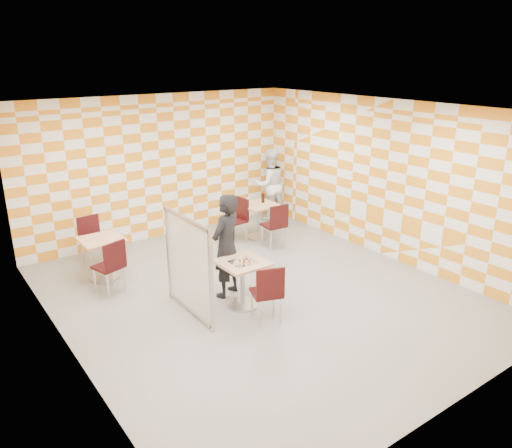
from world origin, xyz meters
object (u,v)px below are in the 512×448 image
(chair_second_side, at_px, (238,216))
(main_table, at_px, (243,276))
(empty_table, at_px, (102,252))
(chair_main_front, at_px, (268,290))
(second_table, at_px, (259,215))
(chair_second_front, at_px, (276,222))
(man_white, at_px, (270,184))
(soda_bottle, at_px, (263,198))
(sport_bottle, at_px, (247,200))
(partition, at_px, (188,266))
(chair_empty_near, at_px, (112,263))
(man_dark, at_px, (226,246))
(chair_empty_far, at_px, (92,237))

(chair_second_side, bearing_deg, main_table, -122.47)
(empty_table, bearing_deg, chair_main_front, -64.27)
(second_table, distance_m, empty_table, 3.42)
(chair_second_front, xyz_separation_m, man_white, (1.03, 1.57, 0.30))
(soda_bottle, bearing_deg, man_white, 45.81)
(sport_bottle, bearing_deg, chair_second_front, -80.08)
(empty_table, relative_size, soda_bottle, 3.26)
(chair_main_front, distance_m, soda_bottle, 3.74)
(man_white, bearing_deg, partition, 49.80)
(chair_second_front, distance_m, chair_second_side, 0.88)
(chair_main_front, height_order, man_white, man_white)
(second_table, distance_m, chair_empty_near, 3.57)
(man_dark, relative_size, soda_bottle, 7.43)
(partition, distance_m, soda_bottle, 3.62)
(main_table, bearing_deg, partition, 161.56)
(second_table, height_order, chair_empty_far, chair_empty_far)
(chair_empty_near, distance_m, soda_bottle, 3.73)
(man_white, bearing_deg, man_dark, 54.48)
(empty_table, xyz_separation_m, man_dark, (1.42, -1.78, 0.35))
(main_table, bearing_deg, empty_table, 122.15)
(chair_empty_far, height_order, partition, partition)
(chair_second_side, relative_size, partition, 0.60)
(chair_second_side, bearing_deg, sport_bottle, 6.21)
(chair_empty_near, xyz_separation_m, soda_bottle, (3.63, 0.77, 0.31))
(chair_empty_near, relative_size, soda_bottle, 4.02)
(chair_second_front, height_order, soda_bottle, soda_bottle)
(sport_bottle, bearing_deg, main_table, -126.27)
(chair_main_front, relative_size, partition, 0.60)
(main_table, height_order, chair_empty_near, chair_empty_near)
(second_table, height_order, chair_second_side, chair_second_side)
(chair_empty_far, relative_size, soda_bottle, 4.02)
(chair_main_front, xyz_separation_m, chair_second_side, (1.56, 3.10, 0.00))
(soda_bottle, bearing_deg, chair_second_side, 174.26)
(sport_bottle, bearing_deg, chair_empty_near, -165.43)
(empty_table, distance_m, soda_bottle, 3.58)
(partition, height_order, man_white, man_white)
(second_table, distance_m, chair_main_front, 3.60)
(chair_second_side, height_order, sport_bottle, sport_bottle)
(chair_main_front, height_order, sport_bottle, sport_bottle)
(empty_table, bearing_deg, second_table, 1.05)
(man_dark, bearing_deg, man_white, -160.21)
(empty_table, xyz_separation_m, chair_second_front, (3.36, -0.60, 0.04))
(partition, bearing_deg, man_white, 38.18)
(man_white, relative_size, soda_bottle, 7.34)
(chair_empty_near, xyz_separation_m, sport_bottle, (3.29, 0.86, 0.29))
(man_dark, xyz_separation_m, man_white, (2.97, 2.75, -0.01))
(main_table, xyz_separation_m, man_white, (2.97, 3.22, 0.34))
(chair_second_side, relative_size, man_white, 0.55)
(chair_main_front, distance_m, chair_second_front, 3.03)
(second_table, height_order, man_dark, man_dark)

